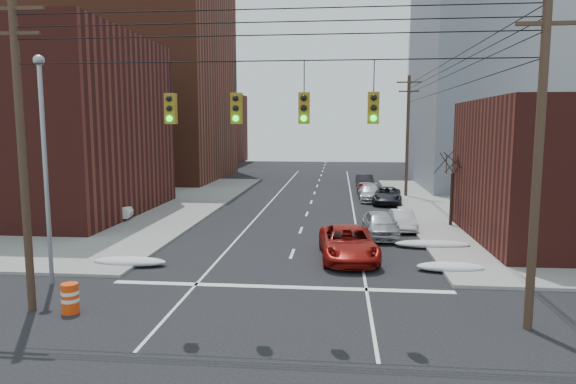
% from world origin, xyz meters
% --- Properties ---
extents(ground, '(160.00, 160.00, 0.00)m').
position_xyz_m(ground, '(0.00, 0.00, 0.00)').
color(ground, black).
rests_on(ground, ground).
extents(building_brick_tall, '(24.00, 20.00, 30.00)m').
position_xyz_m(building_brick_tall, '(-24.00, 48.00, 15.00)').
color(building_brick_tall, brown).
rests_on(building_brick_tall, ground).
extents(building_brick_near, '(20.00, 16.00, 13.00)m').
position_xyz_m(building_brick_near, '(-22.00, 22.00, 6.50)').
color(building_brick_near, '#511D18').
rests_on(building_brick_near, ground).
extents(building_brick_far, '(22.00, 18.00, 12.00)m').
position_xyz_m(building_brick_far, '(-26.00, 74.00, 6.00)').
color(building_brick_far, '#511D18').
rests_on(building_brick_far, ground).
extents(building_office, '(22.00, 20.00, 25.00)m').
position_xyz_m(building_office, '(22.00, 44.00, 12.50)').
color(building_office, gray).
rests_on(building_office, ground).
extents(building_glass, '(20.00, 18.00, 22.00)m').
position_xyz_m(building_glass, '(24.00, 70.00, 11.00)').
color(building_glass, gray).
rests_on(building_glass, ground).
extents(utility_pole_left, '(2.20, 0.28, 11.00)m').
position_xyz_m(utility_pole_left, '(-8.50, 3.00, 5.78)').
color(utility_pole_left, '#473323').
rests_on(utility_pole_left, ground).
extents(utility_pole_right, '(2.20, 0.28, 11.00)m').
position_xyz_m(utility_pole_right, '(8.50, 3.00, 5.78)').
color(utility_pole_right, '#473323').
rests_on(utility_pole_right, ground).
extents(utility_pole_far, '(2.20, 0.28, 11.00)m').
position_xyz_m(utility_pole_far, '(8.50, 34.00, 5.78)').
color(utility_pole_far, '#473323').
rests_on(utility_pole_far, ground).
extents(traffic_signals, '(17.00, 0.42, 2.02)m').
position_xyz_m(traffic_signals, '(0.10, 2.97, 7.17)').
color(traffic_signals, black).
rests_on(traffic_signals, ground).
extents(street_light, '(0.44, 0.44, 9.32)m').
position_xyz_m(street_light, '(-9.50, 6.00, 5.54)').
color(street_light, gray).
rests_on(street_light, ground).
extents(bare_tree, '(2.09, 2.20, 4.93)m').
position_xyz_m(bare_tree, '(9.59, 20.00, 2.32)').
color(bare_tree, black).
rests_on(bare_tree, ground).
extents(snow_nw, '(3.50, 1.08, 0.42)m').
position_xyz_m(snow_nw, '(-7.40, 9.00, 0.21)').
color(snow_nw, silver).
rests_on(snow_nw, ground).
extents(snow_ne, '(3.00, 1.08, 0.42)m').
position_xyz_m(snow_ne, '(7.40, 9.50, 0.21)').
color(snow_ne, silver).
rests_on(snow_ne, ground).
extents(snow_east_far, '(4.00, 1.08, 0.42)m').
position_xyz_m(snow_east_far, '(7.40, 14.00, 0.21)').
color(snow_east_far, silver).
rests_on(snow_east_far, ground).
extents(red_pickup, '(3.12, 5.95, 1.60)m').
position_xyz_m(red_pickup, '(2.83, 11.25, 0.80)').
color(red_pickup, maroon).
rests_on(red_pickup, ground).
extents(parked_car_a, '(2.13, 4.64, 1.54)m').
position_xyz_m(parked_car_a, '(4.80, 16.43, 0.77)').
color(parked_car_a, '#B0B1B5').
rests_on(parked_car_a, ground).
extents(parked_car_b, '(1.50, 3.81, 1.24)m').
position_xyz_m(parked_car_b, '(6.40, 18.80, 0.62)').
color(parked_car_b, silver).
rests_on(parked_car_b, ground).
extents(parked_car_c, '(2.77, 5.25, 1.41)m').
position_xyz_m(parked_car_c, '(6.40, 29.71, 0.70)').
color(parked_car_c, black).
rests_on(parked_car_c, ground).
extents(parked_car_d, '(2.04, 4.82, 1.39)m').
position_xyz_m(parked_car_d, '(5.08, 31.29, 0.69)').
color(parked_car_d, '#B2B2B7').
rests_on(parked_car_d, ground).
extents(parked_car_e, '(2.03, 4.05, 1.32)m').
position_xyz_m(parked_car_e, '(5.02, 34.55, 0.66)').
color(parked_car_e, maroon).
rests_on(parked_car_e, ground).
extents(parked_car_f, '(1.90, 4.45, 1.43)m').
position_xyz_m(parked_car_f, '(5.10, 40.61, 0.71)').
color(parked_car_f, black).
rests_on(parked_car_f, ground).
extents(lot_car_a, '(5.01, 2.66, 1.57)m').
position_xyz_m(lot_car_a, '(-14.08, 19.23, 0.94)').
color(lot_car_a, silver).
rests_on(lot_car_a, sidewalk_nw).
extents(lot_car_b, '(5.21, 3.27, 1.34)m').
position_xyz_m(lot_car_b, '(-14.55, 25.19, 0.82)').
color(lot_car_b, '#ABABB0').
rests_on(lot_car_b, sidewalk_nw).
extents(lot_car_c, '(5.16, 3.41, 1.39)m').
position_xyz_m(lot_car_c, '(-17.41, 20.53, 0.85)').
color(lot_car_c, black).
rests_on(lot_car_c, sidewalk_nw).
extents(lot_car_d, '(4.69, 2.46, 1.52)m').
position_xyz_m(lot_car_d, '(-16.84, 29.78, 0.91)').
color(lot_car_d, '#B4B4B9').
rests_on(lot_car_d, sidewalk_nw).
extents(construction_barrel, '(0.64, 0.64, 1.06)m').
position_xyz_m(construction_barrel, '(-7.00, 2.89, 0.55)').
color(construction_barrel, '#EA3F0C').
rests_on(construction_barrel, ground).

